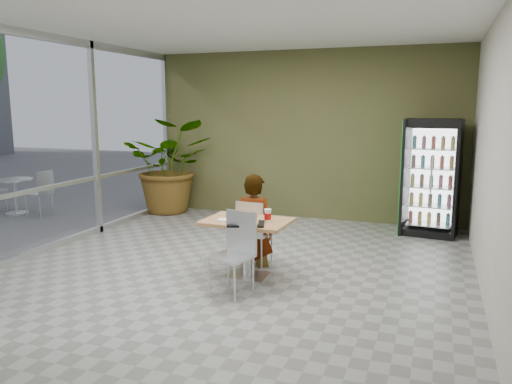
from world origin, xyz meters
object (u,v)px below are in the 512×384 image
soda_cup (268,216)px  beverage_fridge (431,177)px  seated_woman (254,230)px  potted_plant (171,166)px  chair_far (252,228)px  chair_near (236,246)px  dining_table (247,236)px  cafeteria_tray (246,224)px

soda_cup → beverage_fridge: bearing=59.6°
seated_woman → potted_plant: (-2.82, 2.70, 0.48)m
soda_cup → potted_plant: 4.56m
chair_far → soda_cup: bearing=133.0°
chair_near → dining_table: bearing=111.3°
chair_far → cafeteria_tray: 0.81m
beverage_fridge → potted_plant: bearing=-174.8°
dining_table → chair_far: size_ratio=1.22×
beverage_fridge → potted_plant: size_ratio=1.02×
cafeteria_tray → beverage_fridge: beverage_fridge is taller
dining_table → potted_plant: potted_plant is taller
chair_far → soda_cup: soda_cup is taller
chair_far → beverage_fridge: bearing=-125.1°
seated_woman → soda_cup: 0.75m
dining_table → seated_woman: (-0.11, 0.54, -0.06)m
chair_near → beverage_fridge: 4.18m
soda_cup → chair_far: bearing=127.9°
potted_plant → soda_cup: bearing=-45.4°
cafeteria_tray → potted_plant: potted_plant is taller
potted_plant → seated_woman: bearing=-43.8°
chair_far → seated_woman: size_ratio=0.58×
seated_woman → potted_plant: size_ratio=0.81×
beverage_fridge → dining_table: bearing=-117.3°
seated_woman → beverage_fridge: size_ratio=0.80×
dining_table → potted_plant: (-2.92, 3.24, 0.42)m
dining_table → cafeteria_tray: 0.35m
beverage_fridge → chair_near: bearing=-112.7°
dining_table → seated_woman: size_ratio=0.70×
chair_far → chair_near: (0.18, -1.00, 0.03)m
soda_cup → cafeteria_tray: bearing=-127.2°
seated_woman → cafeteria_tray: seated_woman is taller
cafeteria_tray → seated_woman: bearing=103.5°
seated_woman → beverage_fridge: (2.21, 2.58, 0.49)m
cafeteria_tray → chair_far: bearing=104.8°
beverage_fridge → chair_far: bearing=-123.5°
soda_cup → cafeteria_tray: 0.32m
chair_far → cafeteria_tray: bearing=109.9°
dining_table → cafeteria_tray: bearing=-71.4°
chair_far → beverage_fridge: beverage_fridge is taller
cafeteria_tray → potted_plant: 4.61m
beverage_fridge → soda_cup: bearing=-113.7°
dining_table → chair_near: chair_near is taller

